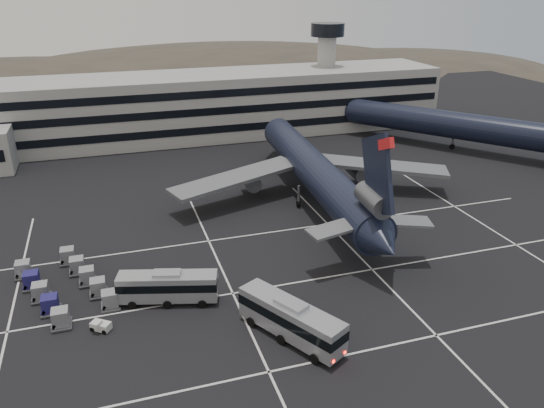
{
  "coord_description": "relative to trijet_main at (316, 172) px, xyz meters",
  "views": [
    {
      "loc": [
        -17.63,
        -47.36,
        33.68
      ],
      "look_at": [
        2.83,
        16.67,
        5.0
      ],
      "focal_mm": 35.0,
      "sensor_mm": 36.0,
      "label": 1
    }
  ],
  "objects": [
    {
      "name": "trijet_main",
      "position": [
        0.0,
        0.0,
        0.0
      ],
      "size": [
        47.34,
        57.68,
        18.08
      ],
      "rotation": [
        0.0,
        0.0,
        -0.07
      ],
      "color": "black",
      "rests_on": "ground"
    },
    {
      "name": "bus_near",
      "position": [
        -15.71,
        -32.38,
        -2.88
      ],
      "size": [
        8.39,
        12.1,
        4.33
      ],
      "rotation": [
        0.0,
        0.0,
        0.5
      ],
      "color": "#96989E",
      "rests_on": "ground"
    },
    {
      "name": "tug_b",
      "position": [
        -33.96,
        -25.22,
        -4.68
      ],
      "size": [
        2.31,
        2.16,
        1.29
      ],
      "rotation": [
        0.0,
        0.0,
        0.93
      ],
      "color": "silver",
      "rests_on": "ground"
    },
    {
      "name": "bus_far",
      "position": [
        -26.61,
        -22.12,
        -3.11
      ],
      "size": [
        11.34,
        5.5,
        3.91
      ],
      "rotation": [
        0.0,
        0.0,
        1.29
      ],
      "color": "#96989E",
      "rests_on": "ground"
    },
    {
      "name": "trijet_far",
      "position": [
        39.54,
        17.44,
        0.18
      ],
      "size": [
        40.52,
        48.67,
        18.08
      ],
      "rotation": [
        0.0,
        0.0,
        0.66
      ],
      "color": "black",
      "rests_on": "ground"
    },
    {
      "name": "uld_cluster",
      "position": [
        -37.84,
        -16.16,
        -4.27
      ],
      "size": [
        12.63,
        17.09,
        2.01
      ],
      "rotation": [
        0.0,
        0.0,
        0.38
      ],
      "color": "#2D2D30",
      "rests_on": "ground"
    },
    {
      "name": "ground",
      "position": [
        -13.34,
        -26.58,
        -5.25
      ],
      "size": [
        260.0,
        260.0,
        0.0
      ],
      "primitive_type": "plane",
      "color": "black",
      "rests_on": "ground"
    },
    {
      "name": "terminal",
      "position": [
        -16.29,
        44.56,
        1.68
      ],
      "size": [
        125.0,
        26.0,
        24.0
      ],
      "color": "gray",
      "rests_on": "ground"
    },
    {
      "name": "hills",
      "position": [
        4.65,
        143.42,
        -17.32
      ],
      "size": [
        352.0,
        180.0,
        44.0
      ],
      "color": "#38332B",
      "rests_on": "ground"
    },
    {
      "name": "lane_markings",
      "position": [
        -12.39,
        -25.86,
        -5.24
      ],
      "size": [
        90.0,
        55.62,
        0.01
      ],
      "color": "silver",
      "rests_on": "ground"
    }
  ]
}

